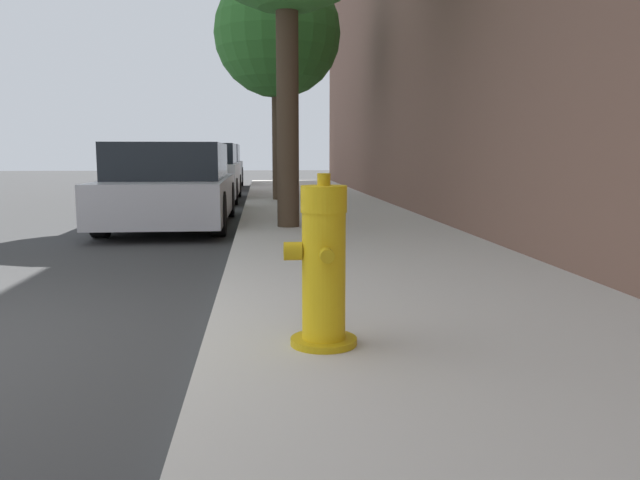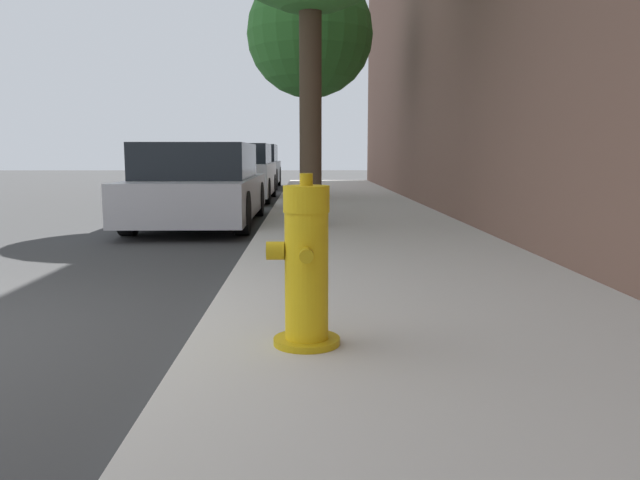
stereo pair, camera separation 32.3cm
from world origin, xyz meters
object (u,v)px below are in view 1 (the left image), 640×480
Objects in this scene: parked_car_mid at (202,173)px; parked_car_near at (172,186)px; street_tree_far at (278,34)px; fire_hydrant at (323,268)px; parked_car_far at (215,167)px.

parked_car_near is at bearing -89.70° from parked_car_mid.
parked_car_near is at bearing -116.81° from street_tree_far.
parked_car_mid is 3.94m from street_tree_far.
parked_car_near is 4.99m from street_tree_far.
parked_car_near is at bearing 103.89° from fire_hydrant.
street_tree_far is (1.92, -7.55, 2.95)m from parked_car_far.
fire_hydrant is 10.94m from street_tree_far.
parked_car_near reaches higher than fire_hydrant.
parked_car_mid is (-1.74, 12.32, 0.11)m from fire_hydrant.
parked_car_far is (-0.13, 11.10, 0.07)m from parked_car_near.
parked_car_near is 5.38m from parked_car_mid.
street_tree_far reaches higher than fire_hydrant.
parked_car_mid reaches higher than parked_car_near.
parked_car_mid is (-0.03, 5.38, 0.04)m from parked_car_near.
fire_hydrant is 0.22× the size of parked_car_far.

